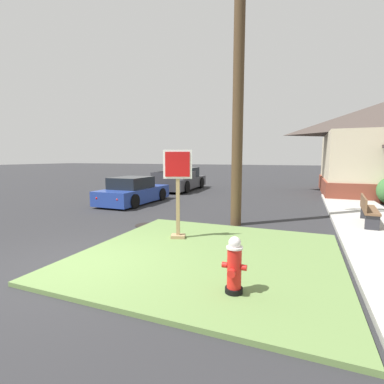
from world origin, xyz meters
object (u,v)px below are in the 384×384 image
Objects in this scene: utility_pole at (239,54)px; manhole_cover at (146,225)px; pickup_truck_charcoal at (181,181)px; stop_sign at (178,196)px; parked_sedan_blue at (133,192)px; fire_hydrant at (234,267)px; street_bench at (367,208)px.

manhole_cover is at bearing -156.29° from utility_pole.
pickup_truck_charcoal is at bearing 124.09° from utility_pole.
utility_pole reaches higher than stop_sign.
stop_sign reaches higher than parked_sedan_blue.
stop_sign is at bearing -66.27° from pickup_truck_charcoal.
utility_pole is at bearing 66.61° from stop_sign.
fire_hydrant is 0.09× the size of utility_pole.
stop_sign is at bearing 130.53° from fire_hydrant.
utility_pole is at bearing -162.94° from street_bench.
manhole_cover is 0.07× the size of utility_pole.
pickup_truck_charcoal is at bearing 142.80° from street_bench.
parked_sedan_blue is 5.93m from pickup_truck_charcoal.
manhole_cover is 6.89m from street_bench.
utility_pole reaches higher than street_bench.
street_bench is 6.13m from utility_pole.
pickup_truck_charcoal is at bearing 113.73° from stop_sign.
manhole_cover is 5.96m from utility_pole.
street_bench is at bearing 35.68° from stop_sign.
fire_hydrant is 0.49× the size of street_bench.
street_bench is at bearing -7.89° from parked_sedan_blue.
parked_sedan_blue is at bearing 155.81° from utility_pole.
pickup_truck_charcoal is at bearing 107.75° from manhole_cover.
stop_sign is at bearing -46.52° from parked_sedan_blue.
stop_sign reaches higher than pickup_truck_charcoal.
manhole_cover is 4.65m from parked_sedan_blue.
parked_sedan_blue is at bearing 172.11° from street_bench.
manhole_cover is at bearing 145.35° from stop_sign.
parked_sedan_blue reaches higher than fire_hydrant.
stop_sign is 0.56× the size of parked_sedan_blue.
street_bench is (9.52, -7.22, -0.02)m from pickup_truck_charcoal.
stop_sign is 0.44× the size of pickup_truck_charcoal.
manhole_cover is (-3.68, 3.52, -0.49)m from fire_hydrant.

